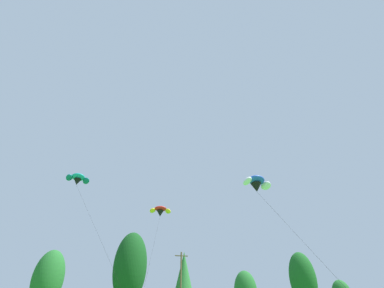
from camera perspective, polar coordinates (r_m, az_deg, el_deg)
The scene contains 8 objects.
treeline_tree_c at distance 54.82m, azimuth -28.02°, elevation -23.75°, with size 4.89×4.89×11.43m.
treeline_tree_d at distance 54.13m, azimuth -12.88°, elevation -23.86°, with size 5.89×5.89×15.14m.
treeline_tree_e at distance 54.77m, azimuth -1.73°, elevation -26.33°, with size 4.25×4.25×12.06m.
treeline_tree_g at distance 68.84m, azimuth 22.28°, elevation -24.77°, with size 5.51×5.51×13.75m.
utility_pole at distance 48.90m, azimuth -2.39°, elevation -27.77°, with size 2.20×0.26×10.97m.
parafoil_kite_high_teal at distance 44.57m, azimuth -22.88°, elevation -6.83°, with size 11.42×14.97×18.64m.
parafoil_kite_mid_blue_white at distance 28.38m, azimuth 13.41°, elevation -8.07°, with size 3.57×11.51×12.96m.
parafoil_kite_far_red_yellow at distance 45.49m, azimuth -6.67°, elevation -13.80°, with size 5.12×17.27×15.46m.
Camera 1 is at (-7.28, 1.89, 2.26)m, focal length 25.38 mm.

